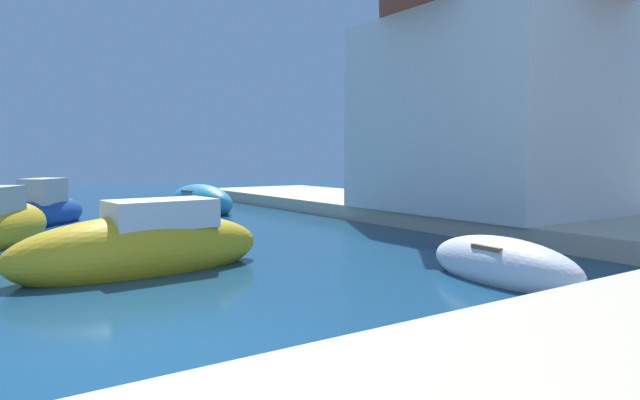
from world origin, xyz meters
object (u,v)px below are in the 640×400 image
object	(u,v)px
moored_boat_1	(144,247)
moored_boat_5	(502,265)
moored_boat_2	(48,210)
moored_boat_4	(201,202)
waterfront_building_main	(490,97)

from	to	relation	value
moored_boat_1	moored_boat_5	distance (m)	6.73
moored_boat_1	moored_boat_2	size ratio (longest dim) A/B	1.45
moored_boat_2	moored_boat_4	bearing A→B (deg)	-43.06
moored_boat_1	moored_boat_2	world-z (taller)	moored_boat_2
moored_boat_5	waterfront_building_main	bearing A→B (deg)	-45.24
moored_boat_2	moored_boat_5	xyz separation A→B (m)	(5.46, -13.90, -0.16)
moored_boat_1	moored_boat_5	size ratio (longest dim) A/B	1.53
moored_boat_1	moored_boat_5	world-z (taller)	moored_boat_1
moored_boat_5	waterfront_building_main	size ratio (longest dim) A/B	0.42
moored_boat_1	waterfront_building_main	world-z (taller)	waterfront_building_main
moored_boat_2	moored_boat_5	size ratio (longest dim) A/B	1.06
moored_boat_4	waterfront_building_main	world-z (taller)	waterfront_building_main
moored_boat_5	waterfront_building_main	world-z (taller)	waterfront_building_main
moored_boat_4	moored_boat_1	bearing A→B (deg)	-36.27
moored_boat_2	waterfront_building_main	distance (m)	14.95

